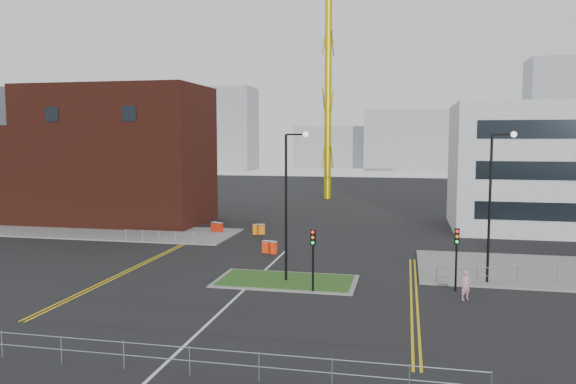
% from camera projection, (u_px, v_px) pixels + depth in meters
% --- Properties ---
extents(ground, '(200.00, 200.00, 0.00)m').
position_uv_depth(ground, '(211.00, 321.00, 27.02)').
color(ground, black).
rests_on(ground, ground).
extents(pavement_left, '(28.00, 8.00, 0.12)m').
position_uv_depth(pavement_left, '(88.00, 231.00, 52.55)').
color(pavement_left, slate).
rests_on(pavement_left, ground).
extents(island_kerb, '(8.60, 4.60, 0.08)m').
position_uv_depth(island_kerb, '(286.00, 281.00, 34.40)').
color(island_kerb, slate).
rests_on(island_kerb, ground).
extents(grass_island, '(8.00, 4.00, 0.12)m').
position_uv_depth(grass_island, '(286.00, 281.00, 34.40)').
color(grass_island, '#204818').
rests_on(grass_island, ground).
extents(brick_building, '(24.20, 10.07, 14.24)m').
position_uv_depth(brick_building, '(92.00, 156.00, 58.35)').
color(brick_building, '#4A1B12').
rests_on(brick_building, ground).
extents(streetlamp_island, '(1.46, 0.36, 9.18)m').
position_uv_depth(streetlamp_island, '(290.00, 194.00, 33.83)').
color(streetlamp_island, black).
rests_on(streetlamp_island, ground).
extents(streetlamp_right_near, '(1.46, 0.36, 9.18)m').
position_uv_depth(streetlamp_right_near, '(494.00, 195.00, 33.31)').
color(streetlamp_right_near, black).
rests_on(streetlamp_right_near, ground).
extents(traffic_light_island, '(0.28, 0.33, 3.65)m').
position_uv_depth(traffic_light_island, '(313.00, 248.00, 31.78)').
color(traffic_light_island, black).
rests_on(traffic_light_island, ground).
extents(traffic_light_right, '(0.28, 0.33, 3.65)m').
position_uv_depth(traffic_light_right, '(457.00, 247.00, 32.08)').
color(traffic_light_right, black).
rests_on(traffic_light_right, ground).
extents(railing_front, '(24.05, 0.05, 1.10)m').
position_uv_depth(railing_front, '(156.00, 352.00, 21.11)').
color(railing_front, gray).
rests_on(railing_front, ground).
extents(railing_left, '(6.05, 0.05, 1.10)m').
position_uv_depth(railing_left, '(159.00, 235.00, 46.74)').
color(railing_left, gray).
rests_on(railing_left, ground).
extents(centre_line, '(0.15, 30.00, 0.01)m').
position_uv_depth(centre_line, '(224.00, 309.00, 28.97)').
color(centre_line, silver).
rests_on(centre_line, ground).
extents(yellow_left_a, '(0.12, 24.00, 0.01)m').
position_uv_depth(yellow_left_a, '(136.00, 266.00, 38.61)').
color(yellow_left_a, gold).
rests_on(yellow_left_a, ground).
extents(yellow_left_b, '(0.12, 24.00, 0.01)m').
position_uv_depth(yellow_left_b, '(140.00, 266.00, 38.55)').
color(yellow_left_b, gold).
rests_on(yellow_left_b, ground).
extents(yellow_right_a, '(0.12, 20.00, 0.01)m').
position_uv_depth(yellow_right_a, '(411.00, 298.00, 30.91)').
color(yellow_right_a, gold).
rests_on(yellow_right_a, ground).
extents(yellow_right_b, '(0.12, 20.00, 0.01)m').
position_uv_depth(yellow_right_b, '(417.00, 298.00, 30.85)').
color(yellow_right_b, gold).
rests_on(yellow_right_b, ground).
extents(skyline_a, '(18.00, 12.00, 22.00)m').
position_uv_depth(skyline_a, '(221.00, 129.00, 151.03)').
color(skyline_a, gray).
rests_on(skyline_a, ground).
extents(skyline_b, '(24.00, 12.00, 16.00)m').
position_uv_depth(skyline_b, '(410.00, 140.00, 150.78)').
color(skyline_b, gray).
rests_on(skyline_b, ground).
extents(skyline_c, '(14.00, 12.00, 28.00)m').
position_uv_depth(skyline_c, '(556.00, 116.00, 138.13)').
color(skyline_c, gray).
rests_on(skyline_c, ground).
extents(skyline_d, '(30.00, 12.00, 12.00)m').
position_uv_depth(skyline_d, '(347.00, 147.00, 164.41)').
color(skyline_d, gray).
rests_on(skyline_d, ground).
extents(pedestrian, '(0.71, 0.64, 1.62)m').
position_uv_depth(pedestrian, '(466.00, 285.00, 30.50)').
color(pedestrian, pink).
rests_on(pedestrian, ground).
extents(barrier_left, '(1.22, 0.80, 0.98)m').
position_uv_depth(barrier_left, '(217.00, 227.00, 51.99)').
color(barrier_left, red).
rests_on(barrier_left, ground).
extents(barrier_mid, '(1.17, 0.73, 0.93)m').
position_uv_depth(barrier_mid, '(259.00, 229.00, 51.17)').
color(barrier_mid, orange).
rests_on(barrier_mid, ground).
extents(barrier_right, '(1.20, 0.63, 0.96)m').
position_uv_depth(barrier_right, '(270.00, 247.00, 42.76)').
color(barrier_right, '#FE360E').
rests_on(barrier_right, ground).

